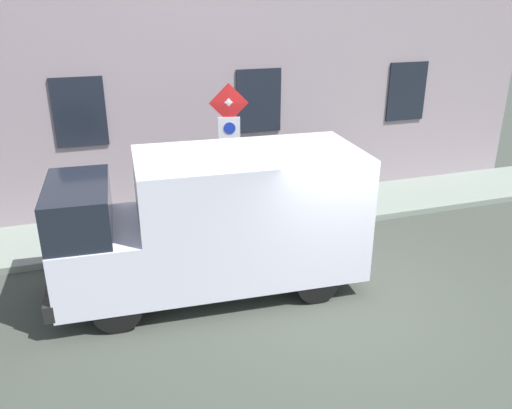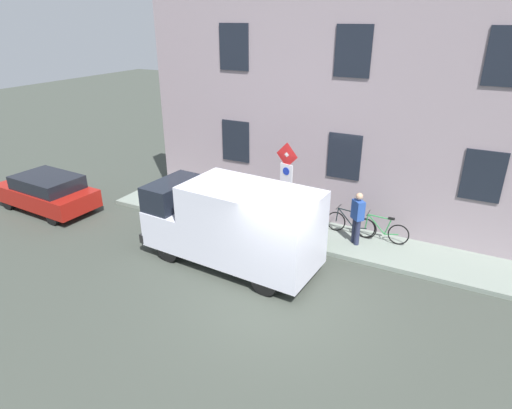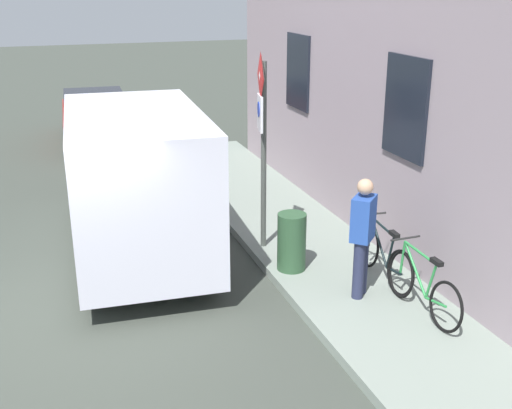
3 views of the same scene
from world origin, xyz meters
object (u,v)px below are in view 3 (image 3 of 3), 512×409
(pedestrian, at_px, (362,234))
(delivery_van, at_px, (135,176))
(parked_hatchback, at_px, (95,116))
(bicycle_green, at_px, (422,286))
(bicycle_black, at_px, (384,257))
(sign_post_stacked, at_px, (261,124))
(litter_bin, at_px, (292,242))

(pedestrian, bearing_deg, delivery_van, -3.78)
(parked_hatchback, xyz_separation_m, bicycle_green, (3.04, -11.79, -0.22))
(parked_hatchback, bearing_deg, delivery_van, -178.04)
(bicycle_green, distance_m, bicycle_black, 1.00)
(pedestrian, bearing_deg, sign_post_stacked, -27.21)
(parked_hatchback, height_order, bicycle_green, parked_hatchback)
(delivery_van, distance_m, bicycle_green, 4.88)
(delivery_van, xyz_separation_m, bicycle_green, (3.20, -3.59, -0.82))
(bicycle_black, height_order, pedestrian, pedestrian)
(bicycle_green, distance_m, litter_bin, 2.13)
(delivery_van, xyz_separation_m, pedestrian, (2.64, -2.91, -0.26))
(parked_hatchback, height_order, bicycle_black, parked_hatchback)
(pedestrian, bearing_deg, parked_hatchback, -33.37)
(sign_post_stacked, height_order, pedestrian, sign_post_stacked)
(parked_hatchback, xyz_separation_m, litter_bin, (1.90, -9.99, -0.14))
(sign_post_stacked, distance_m, litter_bin, 1.92)
(delivery_van, distance_m, parked_hatchback, 8.22)
(litter_bin, bearing_deg, pedestrian, -62.43)
(bicycle_green, height_order, pedestrian, pedestrian)
(delivery_van, height_order, bicycle_black, delivery_van)
(bicycle_black, bearing_deg, sign_post_stacked, 38.82)
(parked_hatchback, relative_size, pedestrian, 2.38)
(parked_hatchback, bearing_deg, pedestrian, -164.36)
(bicycle_green, relative_size, pedestrian, 1.00)
(sign_post_stacked, bearing_deg, bicycle_green, -65.46)
(parked_hatchback, relative_size, bicycle_black, 2.38)
(delivery_van, bearing_deg, sign_post_stacked, -108.90)
(sign_post_stacked, relative_size, bicycle_black, 1.80)
(delivery_van, xyz_separation_m, bicycle_black, (3.20, -2.60, -0.82))
(bicycle_green, xyz_separation_m, pedestrian, (-0.56, 0.68, 0.56))
(delivery_van, bearing_deg, pedestrian, -134.21)
(sign_post_stacked, xyz_separation_m, bicycle_black, (1.28, -1.80, -1.71))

